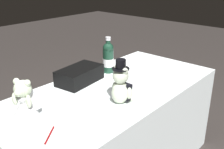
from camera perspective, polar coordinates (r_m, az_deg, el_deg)
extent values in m
cube|color=white|center=(2.01, 0.00, -12.28)|extent=(1.65, 0.78, 0.72)
ellipsoid|color=silver|center=(1.61, 1.79, -3.86)|extent=(0.11, 0.10, 0.14)
cube|color=black|center=(1.63, 2.54, -3.52)|extent=(0.05, 0.10, 0.10)
sphere|color=silver|center=(1.57, 1.84, -0.27)|extent=(0.10, 0.10, 0.10)
sphere|color=silver|center=(1.60, 2.83, -0.06)|extent=(0.04, 0.04, 0.04)
sphere|color=silver|center=(1.53, 2.79, 0.75)|extent=(0.04, 0.04, 0.04)
sphere|color=silver|center=(1.58, 0.95, 1.36)|extent=(0.04, 0.04, 0.04)
ellipsoid|color=silver|center=(1.58, 3.74, -4.02)|extent=(0.03, 0.03, 0.07)
ellipsoid|color=silver|center=(1.65, 0.61, -2.77)|extent=(0.03, 0.03, 0.07)
sphere|color=silver|center=(1.65, 3.99, -4.92)|extent=(0.05, 0.05, 0.05)
sphere|color=silver|center=(1.69, 2.37, -4.26)|extent=(0.05, 0.05, 0.05)
cylinder|color=black|center=(1.55, 1.86, 1.26)|extent=(0.10, 0.10, 0.01)
cylinder|color=black|center=(1.54, 1.87, 2.29)|extent=(0.06, 0.06, 0.05)
cone|color=white|center=(1.53, -18.03, -6.59)|extent=(0.16, 0.16, 0.13)
ellipsoid|color=white|center=(1.50, -18.28, -4.69)|extent=(0.07, 0.06, 0.06)
sphere|color=silver|center=(1.48, -18.51, -2.92)|extent=(0.09, 0.09, 0.09)
sphere|color=silver|center=(1.45, -19.41, -3.74)|extent=(0.04, 0.04, 0.04)
sphere|color=silver|center=(1.49, -19.71, -1.40)|extent=(0.04, 0.04, 0.04)
sphere|color=silver|center=(1.45, -17.63, -1.75)|extent=(0.04, 0.04, 0.04)
ellipsoid|color=silver|center=(1.52, -20.00, -4.91)|extent=(0.03, 0.03, 0.08)
ellipsoid|color=silver|center=(1.47, -17.34, -5.47)|extent=(0.03, 0.03, 0.08)
cone|color=white|center=(1.54, -17.11, -4.22)|extent=(0.16, 0.16, 0.15)
cylinder|color=#173928|center=(2.09, -0.81, 2.89)|extent=(0.08, 0.08, 0.18)
sphere|color=#173928|center=(2.06, -0.83, 5.65)|extent=(0.08, 0.08, 0.08)
cylinder|color=#173928|center=(2.04, -0.83, 6.91)|extent=(0.04, 0.04, 0.07)
cylinder|color=silver|center=(2.04, -0.84, 7.66)|extent=(0.04, 0.04, 0.03)
cylinder|color=white|center=(2.09, -0.81, 2.65)|extent=(0.09, 0.09, 0.06)
cylinder|color=maroon|center=(1.38, -13.17, -12.43)|extent=(0.12, 0.09, 0.01)
cone|color=silver|center=(1.43, -12.32, -10.83)|extent=(0.02, 0.01, 0.01)
cube|color=black|center=(1.92, -6.90, -0.12)|extent=(0.35, 0.23, 0.11)
cube|color=#B7B7BF|center=(1.85, -5.25, -0.92)|extent=(0.04, 0.01, 0.03)
cube|color=white|center=(1.89, 8.27, -2.12)|extent=(0.26, 0.32, 0.02)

